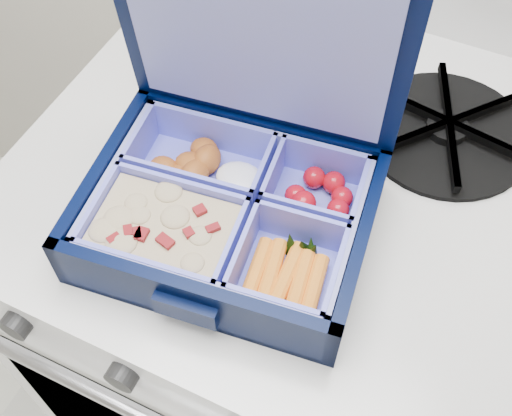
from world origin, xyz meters
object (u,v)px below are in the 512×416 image
at_px(stove, 293,322).
at_px(bento_box, 229,214).
at_px(burner_grate, 448,126).
at_px(fork, 357,148).

distance_m(stove, bento_box, 0.46).
bearing_deg(stove, bento_box, -102.84).
bearing_deg(burner_grate, stove, -147.87).
xyz_separation_m(bento_box, burner_grate, (0.15, 0.20, -0.02)).
bearing_deg(stove, fork, 20.95).
height_order(bento_box, fork, bento_box).
relative_size(burner_grate, fork, 0.96).
relative_size(bento_box, fork, 1.37).
xyz_separation_m(stove, bento_box, (-0.03, -0.13, 0.44)).
height_order(stove, burner_grate, burner_grate).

